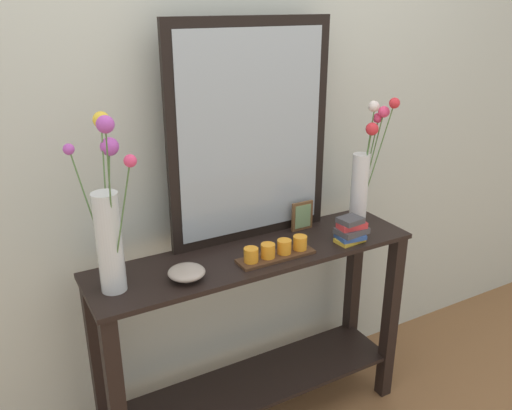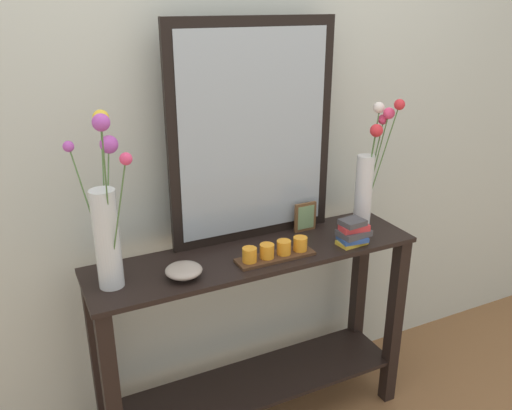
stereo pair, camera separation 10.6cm
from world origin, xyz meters
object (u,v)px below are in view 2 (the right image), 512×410
vase_right (368,177)px  candle_tray (275,252)px  console_table (256,325)px  decorative_bowl (184,270)px  mirror_leaning (253,134)px  tall_vase_left (106,219)px  picture_frame_small (305,217)px  book_stack (353,232)px

vase_right → candle_tray: bearing=-170.7°
console_table → decorative_bowl: decorative_bowl is taller
decorative_bowl → vase_right: bearing=4.6°
console_table → decorative_bowl: 0.50m
mirror_leaning → candle_tray: bearing=-93.3°
decorative_bowl → console_table: bearing=12.3°
tall_vase_left → vase_right: 1.09m
console_table → vase_right: vase_right is taller
candle_tray → picture_frame_small: size_ratio=2.48×
mirror_leaning → console_table: bearing=-111.7°
console_table → picture_frame_small: (0.28, 0.10, 0.41)m
console_table → book_stack: bearing=-14.9°
decorative_bowl → book_stack: 0.72m
candle_tray → mirror_leaning: bearing=86.7°
console_table → candle_tray: size_ratio=4.23×
decorative_bowl → book_stack: (0.72, -0.03, 0.02)m
console_table → tall_vase_left: 0.82m
tall_vase_left → decorative_bowl: 0.33m
vase_right → candle_tray: size_ratio=1.80×
candle_tray → book_stack: bearing=-3.9°
console_table → tall_vase_left: size_ratio=2.15×
console_table → decorative_bowl: bearing=-167.7°
vase_right → book_stack: vase_right is taller
mirror_leaning → tall_vase_left: size_ratio=1.42×
console_table → vase_right: size_ratio=2.35×
mirror_leaning → decorative_bowl: (-0.38, -0.21, -0.42)m
mirror_leaning → candle_tray: 0.47m
candle_tray → console_table: bearing=118.8°
tall_vase_left → picture_frame_small: size_ratio=4.88×
vase_right → picture_frame_small: size_ratio=4.48×
tall_vase_left → candle_tray: 0.65m
console_table → decorative_bowl: (-0.32, -0.07, 0.37)m
vase_right → book_stack: bearing=-142.5°
mirror_leaning → picture_frame_small: (0.23, -0.05, -0.38)m
console_table → book_stack: (0.39, -0.10, 0.40)m
tall_vase_left → book_stack: 0.98m
mirror_leaning → book_stack: mirror_leaning is taller
decorative_bowl → picture_frame_small: bearing=15.4°
console_table → mirror_leaning: (0.06, 0.14, 0.79)m
vase_right → decorative_bowl: size_ratio=4.23×
vase_right → book_stack: size_ratio=4.12×
picture_frame_small → console_table: bearing=-161.1°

